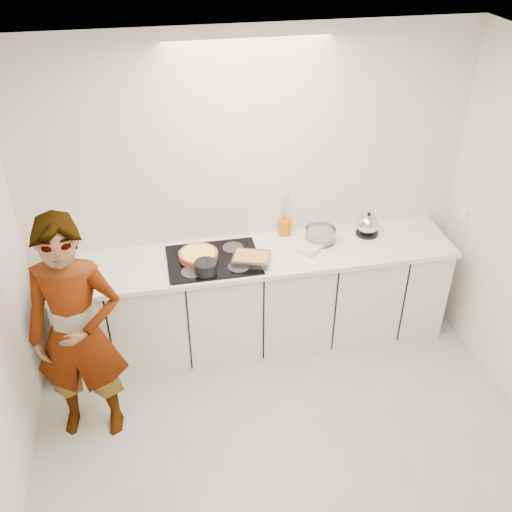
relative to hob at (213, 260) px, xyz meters
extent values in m
cube|color=#AFAFA4|center=(0.35, -1.26, -0.92)|extent=(3.60, 3.20, 0.00)
cube|color=white|center=(0.35, -1.26, 1.68)|extent=(3.60, 3.20, 0.00)
cube|color=white|center=(0.35, 0.34, 0.38)|extent=(3.60, 0.00, 2.60)
cube|color=white|center=(2.14, 0.07, 0.15)|extent=(0.02, 0.15, 0.09)
cube|color=silver|center=(0.35, 0.02, -0.48)|extent=(3.20, 0.58, 0.87)
cube|color=white|center=(0.35, 0.02, -0.03)|extent=(3.24, 0.64, 0.04)
cube|color=black|center=(0.00, 0.00, 0.00)|extent=(0.72, 0.54, 0.01)
cylinder|color=#B6463A|center=(-0.11, 0.04, 0.03)|extent=(0.40, 0.40, 0.05)
cylinder|color=#FFF85D|center=(-0.11, 0.04, 0.05)|extent=(0.35, 0.35, 0.01)
cylinder|color=black|center=(-0.08, -0.17, 0.05)|extent=(0.22, 0.22, 0.09)
cylinder|color=silver|center=(-0.06, -0.15, 0.10)|extent=(0.02, 0.07, 0.14)
cube|color=silver|center=(0.29, -0.09, 0.03)|extent=(0.34, 0.30, 0.05)
cube|color=#EEA54F|center=(0.29, -0.09, 0.05)|extent=(0.31, 0.26, 0.02)
cylinder|color=silver|center=(0.91, 0.12, 0.05)|extent=(0.29, 0.29, 0.12)
cylinder|color=white|center=(0.91, 0.12, 0.03)|extent=(0.25, 0.25, 0.05)
cube|color=white|center=(0.80, 0.01, 0.01)|extent=(0.27, 0.27, 0.04)
cylinder|color=black|center=(1.33, 0.14, 0.00)|extent=(0.24, 0.24, 0.02)
sphere|color=silver|center=(1.33, 0.14, 0.09)|extent=(0.23, 0.23, 0.18)
sphere|color=black|center=(1.33, 0.14, 0.19)|extent=(0.04, 0.04, 0.03)
cylinder|color=#D36306|center=(0.65, 0.29, 0.06)|extent=(0.14, 0.14, 0.13)
imported|color=silver|center=(-1.01, -0.65, -0.04)|extent=(0.69, 0.51, 1.76)
camera|label=1|loc=(-0.41, -3.72, 2.49)|focal=40.00mm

